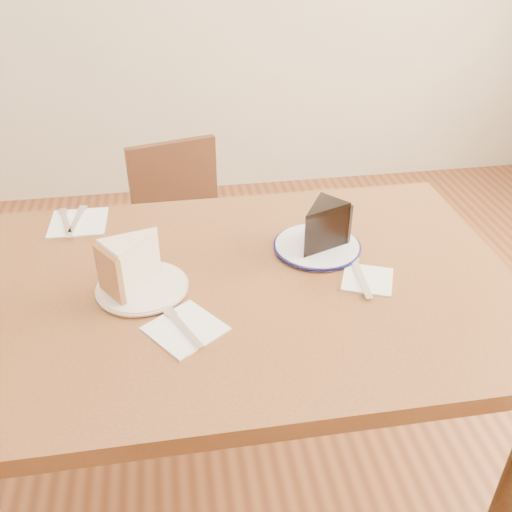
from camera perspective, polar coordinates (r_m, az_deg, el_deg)
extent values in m
plane|color=#532A16|center=(1.79, -1.00, -22.47)|extent=(4.00, 4.00, 0.00)
cube|color=#502B15|center=(1.25, -1.32, -3.28)|extent=(1.20, 0.80, 0.04)
cylinder|color=black|center=(1.46, 24.13, -20.90)|extent=(0.06, 0.06, 0.71)
cylinder|color=black|center=(1.79, -20.32, -7.99)|extent=(0.06, 0.06, 0.71)
cylinder|color=black|center=(1.87, 13.96, -4.73)|extent=(0.06, 0.06, 0.71)
cube|color=#331A0F|center=(2.00, -6.44, 0.30)|extent=(0.45, 0.45, 0.04)
cylinder|color=#331A0F|center=(2.28, -3.59, -1.26)|extent=(0.03, 0.03, 0.38)
cylinder|color=#331A0F|center=(2.21, -11.20, -3.05)|extent=(0.03, 0.03, 0.38)
cylinder|color=#331A0F|center=(2.04, -0.54, -5.82)|extent=(0.03, 0.03, 0.38)
cylinder|color=#331A0F|center=(1.97, -9.01, -8.01)|extent=(0.03, 0.03, 0.38)
cube|color=#331A0F|center=(2.05, -8.18, 6.93)|extent=(0.31, 0.10, 0.33)
cylinder|color=silver|center=(1.24, -11.31, -3.10)|extent=(0.19, 0.19, 0.01)
cylinder|color=white|center=(1.35, 6.12, 0.96)|extent=(0.20, 0.20, 0.01)
cube|color=white|center=(1.12, -7.08, -7.23)|extent=(0.18, 0.18, 0.00)
cube|color=white|center=(1.27, 11.09, -2.30)|extent=(0.14, 0.14, 0.00)
cube|color=white|center=(1.52, -17.35, 3.23)|extent=(0.14, 0.14, 0.00)
cube|color=silver|center=(1.12, -7.26, -7.13)|extent=(0.07, 0.13, 0.00)
cube|color=silver|center=(1.27, 10.37, -1.94)|extent=(0.03, 0.17, 0.00)
cube|color=silver|center=(1.53, -17.44, 3.55)|extent=(0.03, 0.14, 0.00)
cube|color=silver|center=(1.52, -18.45, 3.14)|extent=(0.05, 0.16, 0.00)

